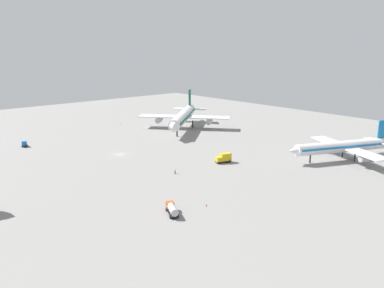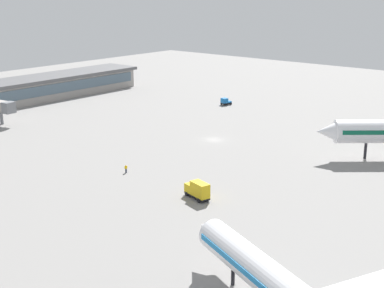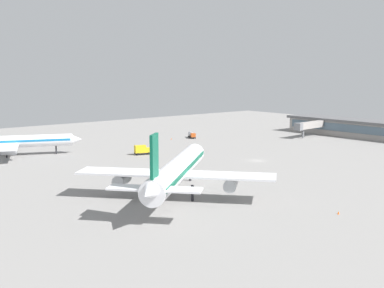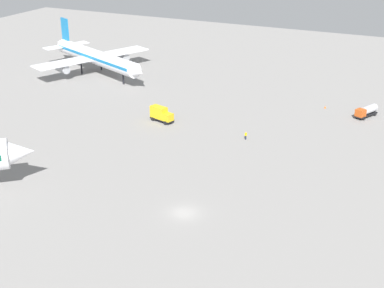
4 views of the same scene
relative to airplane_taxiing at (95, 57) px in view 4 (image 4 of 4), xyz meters
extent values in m
plane|color=gray|center=(-59.01, -56.75, -4.92)|extent=(288.00, 288.00, 0.00)
cone|color=white|center=(-62.69, -27.82, 1.35)|extent=(7.17, 7.20, 4.96)
cylinder|color=white|center=(-0.20, -0.46, 0.00)|extent=(18.63, 35.84, 4.10)
cone|color=white|center=(-8.12, -18.69, 0.00)|extent=(5.21, 5.32, 3.90)
cone|color=white|center=(7.72, 17.77, 0.62)|extent=(5.05, 6.01, 3.28)
cube|color=#1972B2|center=(-0.20, -0.46, 0.31)|extent=(18.11, 34.50, 0.74)
cube|color=white|center=(0.55, 1.25, -0.41)|extent=(34.87, 19.59, 0.37)
cylinder|color=#A5A8AD|center=(9.64, -2.70, -1.84)|extent=(4.00, 5.35, 2.26)
cylinder|color=#A5A8AD|center=(-8.55, 5.21, -1.84)|extent=(4.00, 5.35, 2.26)
cube|color=white|center=(6.49, 14.94, 0.41)|extent=(14.33, 8.71, 0.30)
cube|color=#1972B2|center=(6.49, 14.94, 5.33)|extent=(1.83, 3.46, 6.56)
cylinder|color=black|center=(-5.40, -12.43, -3.49)|extent=(0.49, 0.49, 2.87)
cylinder|color=black|center=(4.00, 0.97, -3.49)|extent=(0.49, 0.49, 2.87)
cylinder|color=black|center=(-2.02, 3.59, -3.49)|extent=(0.49, 0.49, 2.87)
cube|color=black|center=(-3.28, -75.51, -4.37)|extent=(6.51, 4.42, 0.30)
cube|color=#BF4C19|center=(-5.32, -74.55, -3.42)|extent=(2.44, 2.49, 1.60)
cube|color=#3F596B|center=(-6.05, -74.20, -3.10)|extent=(0.76, 1.48, 0.90)
cylinder|color=#B7B7BC|center=(-2.47, -75.90, -3.32)|extent=(4.84, 3.56, 1.80)
cylinder|color=black|center=(-5.68, -75.43, -4.52)|extent=(0.85, 0.61, 0.80)
cylinder|color=black|center=(-4.87, -73.71, -4.52)|extent=(0.85, 0.61, 0.80)
cylinder|color=black|center=(-1.70, -77.32, -4.52)|extent=(0.85, 0.61, 0.80)
cylinder|color=black|center=(-0.88, -75.60, -4.52)|extent=(0.85, 0.61, 0.80)
cube|color=black|center=(-25.65, -34.95, -4.37)|extent=(3.34, 5.90, 0.30)
cube|color=gold|center=(-26.16, -36.78, -3.42)|extent=(2.31, 2.24, 1.60)
cube|color=#3F596B|center=(-26.38, -37.56, -3.10)|extent=(1.56, 0.51, 0.90)
cube|color=gold|center=(-25.41, -34.09, -2.92)|extent=(2.85, 4.17, 2.60)
cylinder|color=black|center=(-25.26, -37.10, -4.52)|extent=(0.50, 0.85, 0.80)
cylinder|color=black|center=(-27.09, -36.59, -4.52)|extent=(0.50, 0.85, 0.80)
cylinder|color=black|center=(-24.21, -33.32, -4.52)|extent=(0.50, 0.85, 0.80)
cylinder|color=black|center=(-26.04, -32.81, -4.52)|extent=(0.50, 0.85, 0.80)
cylinder|color=#1E2338|center=(-27.32, -55.31, -4.50)|extent=(0.43, 0.43, 0.85)
cylinder|color=yellow|center=(-27.32, -55.31, -3.77)|extent=(0.51, 0.51, 0.60)
sphere|color=tan|center=(-27.32, -55.31, -3.36)|extent=(0.22, 0.22, 0.22)
cylinder|color=yellow|center=(-27.11, -55.42, -3.77)|extent=(0.10, 0.10, 0.54)
cylinder|color=yellow|center=(-27.54, -55.20, -3.77)|extent=(0.10, 0.10, 0.54)
cone|color=#EA590C|center=(-1.42, -65.87, -4.62)|extent=(0.44, 0.44, 0.60)
camera|label=1|loc=(66.34, -129.96, 34.66)|focal=36.69mm
camera|label=2|loc=(46.17, 23.63, 32.09)|focal=51.08mm
camera|label=3|loc=(-169.28, 61.61, 24.13)|focal=47.24mm
camera|label=4|loc=(-124.75, -88.98, 38.60)|focal=50.81mm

